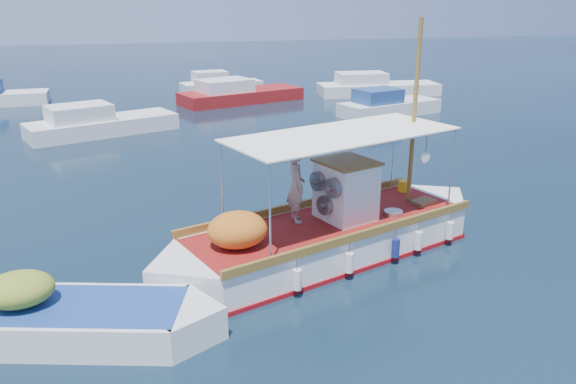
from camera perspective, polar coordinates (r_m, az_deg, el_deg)
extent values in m
plane|color=black|center=(15.69, 1.75, -5.65)|extent=(160.00, 160.00, 0.00)
cube|color=white|center=(15.20, 4.23, -5.05)|extent=(8.17, 4.94, 1.14)
cube|color=white|center=(13.38, -9.13, -8.78)|extent=(2.45, 2.45, 1.14)
cube|color=white|center=(17.69, 14.18, -2.05)|extent=(2.45, 2.45, 1.14)
cube|color=maroon|center=(15.34, 4.20, -6.21)|extent=(8.29, 5.05, 0.19)
cube|color=maroon|center=(14.98, 4.28, -3.13)|extent=(8.10, 4.74, 0.06)
cube|color=olive|center=(15.91, 1.40, -1.26)|extent=(7.47, 2.62, 0.21)
cube|color=olive|center=(14.02, 7.58, -4.31)|extent=(7.47, 2.62, 0.21)
cube|color=white|center=(15.01, 5.91, 0.10)|extent=(1.61, 1.67, 1.55)
cube|color=olive|center=(14.77, 6.01, 3.06)|extent=(1.74, 1.80, 0.06)
cylinder|color=slate|center=(14.27, 4.71, 0.44)|extent=(0.38, 0.56, 0.52)
cylinder|color=slate|center=(14.76, 3.12, 1.12)|extent=(0.38, 0.56, 0.52)
cylinder|color=slate|center=(14.70, 3.86, -1.32)|extent=(0.38, 0.56, 0.52)
cylinder|color=olive|center=(16.14, 12.71, 7.73)|extent=(0.16, 0.16, 5.17)
cylinder|color=olive|center=(15.64, 10.49, 5.97)|extent=(1.79, 0.68, 0.08)
cylinder|color=silver|center=(14.16, -6.74, 0.56)|extent=(0.06, 0.06, 2.33)
cylinder|color=silver|center=(12.29, -1.83, -2.22)|extent=(0.06, 0.06, 2.33)
cylinder|color=silver|center=(17.51, 10.64, 3.96)|extent=(0.06, 0.06, 2.33)
cylinder|color=silver|center=(16.04, 16.28, 2.12)|extent=(0.06, 0.06, 2.33)
cube|color=white|center=(14.49, 5.64, 5.88)|extent=(6.57, 4.31, 0.04)
ellipsoid|color=orange|center=(13.38, -5.15, -3.84)|extent=(1.76, 1.63, 0.87)
cube|color=#F5AF15|center=(16.12, 6.82, -0.73)|extent=(0.30, 0.26, 0.41)
cylinder|color=#F5AF15|center=(17.58, 11.62, 0.59)|extent=(0.39, 0.39, 0.35)
cube|color=brown|center=(16.67, 13.60, -0.99)|extent=(0.79, 0.66, 0.12)
cylinder|color=#B2B2B2|center=(15.65, 10.65, -2.10)|extent=(0.66, 0.66, 0.12)
cylinder|color=white|center=(15.18, 13.78, 3.45)|extent=(0.30, 0.13, 0.31)
cylinder|color=white|center=(13.00, 0.94, -8.88)|extent=(0.26, 0.26, 0.50)
cylinder|color=navy|center=(14.81, 10.88, -5.59)|extent=(0.26, 0.26, 0.50)
cylinder|color=white|center=(16.24, 16.11, -3.77)|extent=(0.26, 0.26, 0.50)
imported|color=#A09385|center=(14.66, 0.83, 0.63)|extent=(0.48, 0.72, 1.96)
cube|color=white|center=(12.57, -21.67, -12.47)|extent=(5.12, 3.16, 0.94)
cube|color=white|center=(11.87, -10.69, -13.32)|extent=(1.79, 1.79, 0.94)
cube|color=navy|center=(12.36, -21.92, -10.69)|extent=(5.06, 2.96, 0.05)
ellipsoid|color=olive|center=(12.54, -25.67, -8.91)|extent=(1.64, 1.47, 0.69)
cube|color=silver|center=(30.41, -18.26, 6.20)|extent=(7.72, 4.86, 1.00)
cube|color=silver|center=(29.93, -20.44, 7.54)|extent=(3.47, 2.95, 0.80)
cube|color=maroon|center=(38.24, -4.74, 9.55)|extent=(8.69, 5.21, 1.00)
cube|color=silver|center=(37.54, -6.46, 10.70)|extent=(3.87, 3.28, 0.80)
cube|color=silver|center=(34.38, 10.25, 8.24)|extent=(6.61, 3.79, 1.00)
cube|color=navy|center=(33.62, 9.11, 9.63)|extent=(2.91, 2.47, 0.80)
cube|color=silver|center=(41.67, 9.14, 10.15)|extent=(8.82, 3.46, 1.00)
cube|color=silver|center=(41.16, 7.46, 11.39)|extent=(3.65, 2.55, 0.80)
cube|color=silver|center=(42.35, -6.74, 10.40)|extent=(6.10, 2.95, 1.00)
cube|color=silver|center=(41.97, -7.95, 11.51)|extent=(2.59, 2.07, 0.80)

